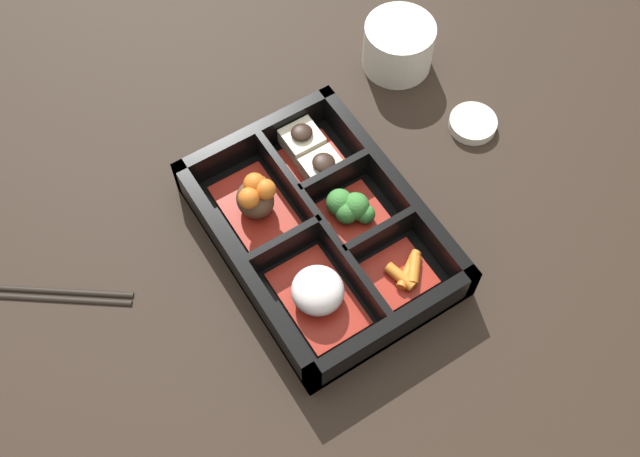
% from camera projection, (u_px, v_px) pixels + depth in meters
% --- Properties ---
extents(ground_plane, '(3.00, 3.00, 0.00)m').
position_uv_depth(ground_plane, '(320.00, 239.00, 0.82)').
color(ground_plane, black).
extents(bento_base, '(0.28, 0.20, 0.01)m').
position_uv_depth(bento_base, '(320.00, 237.00, 0.82)').
color(bento_base, black).
rests_on(bento_base, ground_plane).
extents(bento_rim, '(0.28, 0.20, 0.05)m').
position_uv_depth(bento_rim, '(321.00, 228.00, 0.80)').
color(bento_rim, black).
rests_on(bento_rim, ground_plane).
extents(bowl_rice, '(0.11, 0.07, 0.04)m').
position_uv_depth(bowl_rice, '(318.00, 293.00, 0.76)').
color(bowl_rice, maroon).
rests_on(bowl_rice, bento_base).
extents(bowl_stew, '(0.11, 0.07, 0.06)m').
position_uv_depth(bowl_stew, '(256.00, 200.00, 0.80)').
color(bowl_stew, maroon).
rests_on(bowl_stew, bento_base).
extents(bowl_carrots, '(0.06, 0.07, 0.02)m').
position_uv_depth(bowl_carrots, '(402.00, 274.00, 0.78)').
color(bowl_carrots, maroon).
rests_on(bowl_carrots, bento_base).
extents(bowl_greens, '(0.07, 0.07, 0.04)m').
position_uv_depth(bowl_greens, '(351.00, 210.00, 0.81)').
color(bowl_greens, maroon).
rests_on(bowl_greens, bento_base).
extents(bowl_tofu, '(0.09, 0.07, 0.04)m').
position_uv_depth(bowl_tofu, '(313.00, 156.00, 0.84)').
color(bowl_tofu, maroon).
rests_on(bowl_tofu, bento_base).
extents(tea_cup, '(0.09, 0.09, 0.06)m').
position_uv_depth(tea_cup, '(398.00, 45.00, 0.91)').
color(tea_cup, beige).
rests_on(tea_cup, ground_plane).
extents(chopsticks, '(0.13, 0.18, 0.01)m').
position_uv_depth(chopsticks, '(34.00, 293.00, 0.79)').
color(chopsticks, black).
rests_on(chopsticks, ground_plane).
extents(sauce_dish, '(0.06, 0.06, 0.01)m').
position_uv_depth(sauce_dish, '(473.00, 123.00, 0.89)').
color(sauce_dish, beige).
rests_on(sauce_dish, ground_plane).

